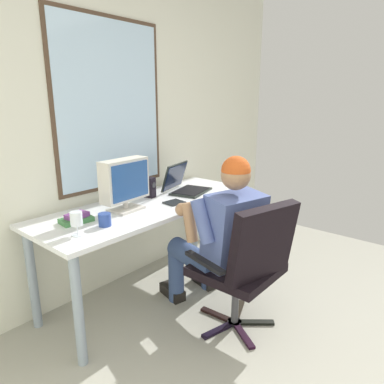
# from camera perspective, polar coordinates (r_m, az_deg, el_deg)

# --- Properties ---
(wall_rear) EXTENTS (4.63, 0.08, 2.83)m
(wall_rear) POSITION_cam_1_polar(r_m,az_deg,el_deg) (2.84, -14.19, 12.34)
(wall_rear) COLOR silver
(wall_rear) RESTS_ON ground
(desk) EXTENTS (1.84, 0.69, 0.75)m
(desk) POSITION_cam_1_polar(r_m,az_deg,el_deg) (2.73, -6.59, -3.68)
(desk) COLOR gray
(desk) RESTS_ON ground
(office_chair) EXTENTS (0.67, 0.62, 0.93)m
(office_chair) POSITION_cam_1_polar(r_m,az_deg,el_deg) (2.29, 9.15, -11.06)
(office_chair) COLOR black
(office_chair) RESTS_ON ground
(person_seated) EXTENTS (0.63, 0.85, 1.19)m
(person_seated) POSITION_cam_1_polar(r_m,az_deg,el_deg) (2.44, 4.64, -7.05)
(person_seated) COLOR navy
(person_seated) RESTS_ON ground
(crt_monitor) EXTENTS (0.38, 0.19, 0.37)m
(crt_monitor) POSITION_cam_1_polar(r_m,az_deg,el_deg) (2.50, -10.98, 1.72)
(crt_monitor) COLOR beige
(crt_monitor) RESTS_ON desk
(laptop) EXTENTS (0.42, 0.40, 0.24)m
(laptop) POSITION_cam_1_polar(r_m,az_deg,el_deg) (3.00, -1.38, 1.29)
(laptop) COLOR black
(laptop) RESTS_ON desk
(wine_glass) EXTENTS (0.07, 0.07, 0.14)m
(wine_glass) POSITION_cam_1_polar(r_m,az_deg,el_deg) (2.14, -18.44, -4.41)
(wine_glass) COLOR silver
(wine_glass) RESTS_ON desk
(desk_speaker) EXTENTS (0.08, 0.10, 0.16)m
(desk_speaker) POSITION_cam_1_polar(r_m,az_deg,el_deg) (2.84, -7.00, 0.77)
(desk_speaker) COLOR black
(desk_speaker) RESTS_ON desk
(book_stack) EXTENTS (0.21, 0.15, 0.06)m
(book_stack) POSITION_cam_1_polar(r_m,az_deg,el_deg) (2.39, -18.42, -4.14)
(book_stack) COLOR #3A753F
(book_stack) RESTS_ON desk
(cd_case) EXTENTS (0.15, 0.14, 0.01)m
(cd_case) POSITION_cam_1_polar(r_m,az_deg,el_deg) (2.68, -2.93, -1.73)
(cd_case) COLOR #222526
(cd_case) RESTS_ON desk
(coffee_mug) EXTENTS (0.08, 0.08, 0.08)m
(coffee_mug) POSITION_cam_1_polar(r_m,az_deg,el_deg) (2.26, -14.14, -4.43)
(coffee_mug) COLOR navy
(coffee_mug) RESTS_ON desk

